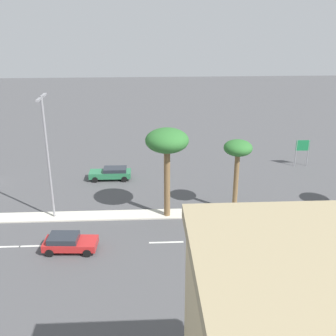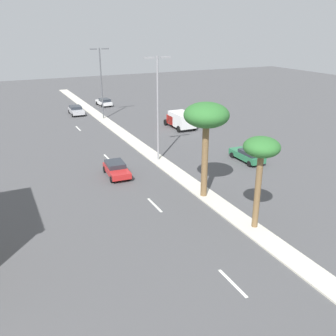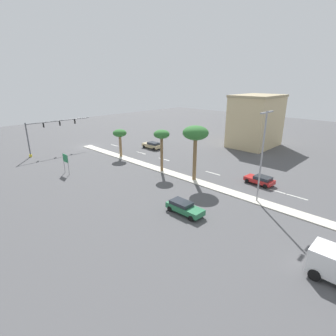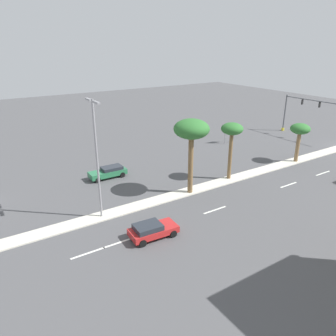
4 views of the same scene
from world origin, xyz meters
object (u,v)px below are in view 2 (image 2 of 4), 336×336
at_px(sedan_white_inboard, 104,102).
at_px(sedan_silver_rear, 76,110).
at_px(sedan_green_front, 248,155).
at_px(box_truck, 181,119).
at_px(palm_tree_near, 261,152).
at_px(street_lamp_rear, 158,102).
at_px(sedan_red_leading, 116,169).
at_px(street_lamp_left, 101,79).
at_px(palm_tree_center, 206,118).

bearing_deg(sedan_white_inboard, sedan_silver_rear, -141.75).
xyz_separation_m(sedan_green_front, box_truck, (-0.06, 15.80, 0.57)).
distance_m(palm_tree_near, sedan_green_front, 15.53).
bearing_deg(sedan_green_front, street_lamp_rear, 152.59).
relative_size(palm_tree_near, sedan_green_front, 1.51).
distance_m(street_lamp_rear, sedan_silver_rear, 27.66).
bearing_deg(box_truck, sedan_silver_rear, 126.62).
distance_m(street_lamp_rear, box_truck, 15.13).
height_order(sedan_red_leading, box_truck, box_truck).
bearing_deg(sedan_white_inboard, street_lamp_left, -107.23).
height_order(street_lamp_rear, sedan_green_front, street_lamp_rear).
bearing_deg(palm_tree_near, sedan_silver_rear, 94.34).
relative_size(palm_tree_center, sedan_silver_rear, 1.88).
relative_size(street_lamp_left, box_truck, 1.95).
xyz_separation_m(street_lamp_rear, sedan_red_leading, (-5.59, -2.28, -5.78)).
bearing_deg(box_truck, sedan_white_inboard, 104.41).
height_order(street_lamp_rear, street_lamp_left, street_lamp_rear).
distance_m(sedan_white_inboard, box_truck, 21.26).
relative_size(palm_tree_center, box_truck, 1.48).
relative_size(street_lamp_left, sedan_silver_rear, 2.47).
bearing_deg(sedan_green_front, palm_tree_center, -147.49).
relative_size(sedan_green_front, sedan_red_leading, 1.08).
bearing_deg(street_lamp_rear, street_lamp_left, 89.37).
bearing_deg(sedan_green_front, sedan_white_inboard, 98.36).
bearing_deg(street_lamp_left, box_truck, -51.43).
height_order(street_lamp_rear, sedan_white_inboard, street_lamp_rear).
xyz_separation_m(sedan_green_front, sedan_silver_rear, (-11.66, 31.41, 0.01)).
height_order(sedan_white_inboard, sedan_red_leading, sedan_white_inboard).
bearing_deg(sedan_green_front, sedan_silver_rear, 110.37).
distance_m(street_lamp_rear, street_lamp_left, 21.83).
xyz_separation_m(palm_tree_near, street_lamp_rear, (-0.34, 16.54, 0.60)).
height_order(palm_tree_center, street_lamp_rear, street_lamp_rear).
xyz_separation_m(palm_tree_center, sedan_silver_rear, (-2.68, 37.13, -6.26)).
distance_m(sedan_green_front, sedan_silver_rear, 33.50).
bearing_deg(sedan_white_inboard, sedan_green_front, -81.64).
distance_m(street_lamp_left, sedan_red_leading, 25.43).
height_order(sedan_silver_rear, sedan_red_leading, sedan_silver_rear).
bearing_deg(sedan_red_leading, street_lamp_left, 76.42).
bearing_deg(street_lamp_rear, sedan_white_inboard, 83.99).
relative_size(street_lamp_rear, box_truck, 2.00).
height_order(street_lamp_rear, sedan_silver_rear, street_lamp_rear).
bearing_deg(box_truck, street_lamp_left, 128.57).
xyz_separation_m(sedan_green_front, sedan_red_leading, (-14.29, 2.23, -0.02)).
bearing_deg(palm_tree_center, sedan_silver_rear, 94.14).
xyz_separation_m(sedan_white_inboard, sedan_red_leading, (-8.94, -34.15, -0.03)).
xyz_separation_m(palm_tree_near, sedan_red_leading, (-5.93, 14.26, -5.18)).
bearing_deg(sedan_silver_rear, street_lamp_left, -57.78).
bearing_deg(palm_tree_near, sedan_red_leading, 112.57).
bearing_deg(box_truck, palm_tree_near, -106.61).
relative_size(sedan_green_front, box_truck, 0.83).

